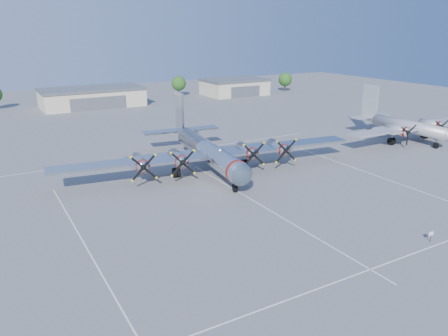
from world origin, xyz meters
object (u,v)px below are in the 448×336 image
tree_far_east (285,80)px  info_placard (431,235)px  hangar_center (92,97)px  tree_east (179,83)px  main_bomber_b29 (206,169)px  twin_engine_east (403,140)px  hangar_east (235,87)px

tree_far_east → info_placard: (-58.21, -101.19, -3.40)m
hangar_center → tree_east: 30.64m
tree_far_east → main_bomber_b29: tree_far_east is taller
info_placard → main_bomber_b29: bearing=107.6°
main_bomber_b29 → twin_engine_east: bearing=3.4°
tree_east → main_bomber_b29: 80.72m
main_bomber_b29 → tree_east: bearing=76.1°
hangar_center → info_placard: hangar_center is taller
hangar_east → info_placard: hangar_east is taller
hangar_center → main_bomber_b29: size_ratio=0.60×
hangar_east → info_placard: 110.02m
tree_east → tree_far_east: (38.00, -8.00, 0.00)m
hangar_center → tree_far_east: 68.05m
hangar_east → main_bomber_b29: 83.69m
tree_far_east → hangar_center: bearing=178.3°
tree_far_east → info_placard: size_ratio=5.71×
main_bomber_b29 → hangar_east: bearing=63.0°
hangar_center → main_bomber_b29: bearing=-89.2°
tree_far_east → tree_east: bearing=168.1°
tree_far_east → hangar_east: bearing=174.4°
hangar_east → twin_engine_east: hangar_east is taller
tree_far_east → info_placard: tree_far_east is taller
tree_far_east → info_placard: 116.79m
main_bomber_b29 → twin_engine_east: size_ratio=1.49×
hangar_east → tree_far_east: size_ratio=3.10×
hangar_center → twin_engine_east: 84.53m
tree_east → hangar_east: bearing=-18.5°
hangar_center → info_placard: 103.64m
tree_east → twin_engine_east: 79.45m
tree_east → tree_far_east: bearing=-11.9°
hangar_center → info_placard: size_ratio=24.61×
tree_far_east → main_bomber_b29: (-67.05, -67.20, -4.22)m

